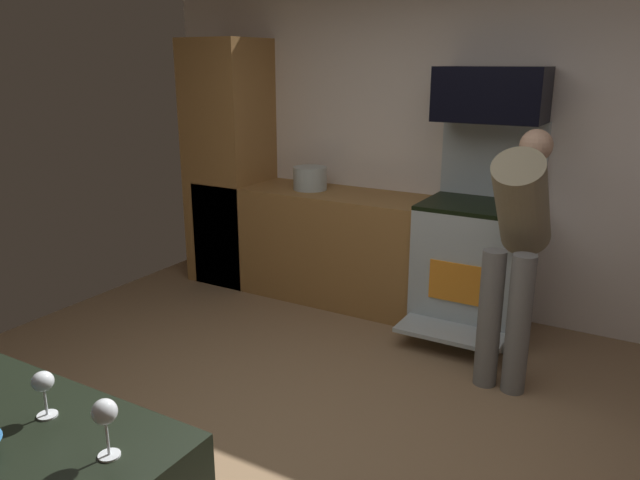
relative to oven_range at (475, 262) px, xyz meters
The scene contains 10 objects.
ground_plane 2.06m from the oven_range, 99.69° to the right, with size 5.20×4.80×0.02m, color #8B6D4D.
wall_back 0.94m from the oven_range, 132.04° to the left, with size 5.20×0.12×2.60m, color silver.
lower_cabinet_run 1.24m from the oven_range, behind, with size 2.40×0.60×0.90m, color olive.
cabinet_column 2.30m from the oven_range, behind, with size 0.60×0.60×2.10m, color olive.
oven_range is the anchor object (origin of this frame).
microwave 1.19m from the oven_range, 90.00° to the left, with size 0.74×0.38×0.37m, color black.
person_cook 0.85m from the oven_range, 56.94° to the right, with size 0.31×0.66×1.52m.
wine_glass_near 3.30m from the oven_range, 96.25° to the right, with size 0.06×0.06×0.15m.
wine_glass_extra 3.33m from the oven_range, 90.76° to the right, with size 0.07×0.07×0.17m.
stock_pot 1.49m from the oven_range, behind, with size 0.28×0.28×0.19m, color #AFBCBC.
Camera 1 is at (1.49, -2.25, 1.92)m, focal length 34.32 mm.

